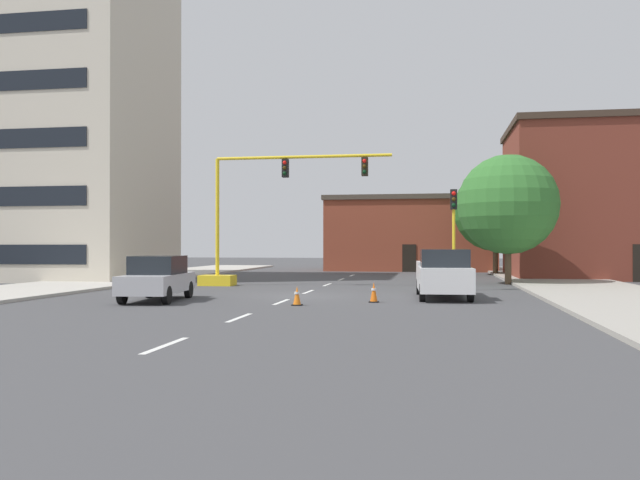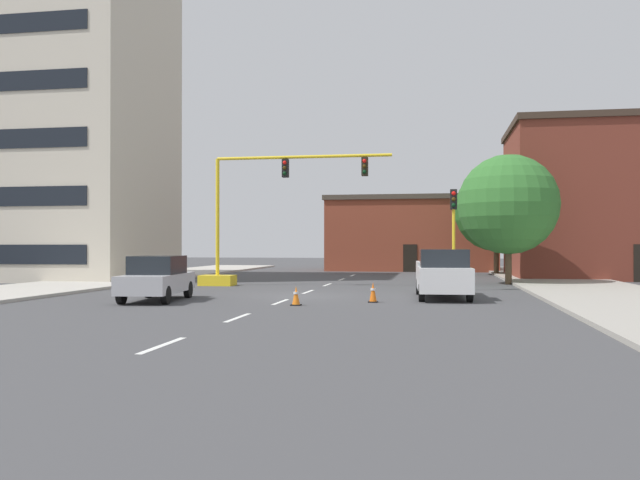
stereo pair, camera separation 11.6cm
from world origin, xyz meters
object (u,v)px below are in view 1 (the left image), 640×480
at_px(traffic_cone_roadside_a, 374,292).
at_px(tree_right_far, 495,210).
at_px(sedan_silver_near_left, 158,278).
at_px(traffic_cone_roadside_b, 297,296).
at_px(traffic_light_pole_right, 454,216).
at_px(pickup_truck_white, 443,274).
at_px(tree_right_mid, 508,205).
at_px(traffic_signal_gantry, 242,242).

bearing_deg(traffic_cone_roadside_a, tree_right_far, 74.53).
relative_size(sedan_silver_near_left, traffic_cone_roadside_b, 6.69).
relative_size(traffic_light_pole_right, pickup_truck_white, 0.87).
distance_m(tree_right_mid, tree_right_far, 11.07).
bearing_deg(sedan_silver_near_left, tree_right_far, 58.63).
height_order(traffic_signal_gantry, traffic_cone_roadside_a, traffic_signal_gantry).
relative_size(tree_right_far, traffic_cone_roadside_b, 10.89).
distance_m(pickup_truck_white, traffic_cone_roadside_b, 6.71).
xyz_separation_m(pickup_truck_white, traffic_cone_roadside_a, (-2.60, -2.46, -0.60)).
bearing_deg(pickup_truck_white, traffic_signal_gantry, 148.16).
relative_size(traffic_signal_gantry, tree_right_mid, 1.43).
bearing_deg(traffic_cone_roadside_b, traffic_cone_roadside_a, 33.73).
height_order(traffic_light_pole_right, sedan_silver_near_left, traffic_light_pole_right).
distance_m(traffic_light_pole_right, pickup_truck_white, 5.34).
bearing_deg(traffic_light_pole_right, sedan_silver_near_left, -145.69).
distance_m(sedan_silver_near_left, traffic_cone_roadside_a, 8.37).
bearing_deg(tree_right_mid, traffic_cone_roadside_b, -121.62).
height_order(tree_right_far, pickup_truck_white, tree_right_far).
bearing_deg(traffic_light_pole_right, traffic_cone_roadside_a, -113.93).
xyz_separation_m(tree_right_mid, traffic_cone_roadside_b, (-8.84, -14.35, -4.04)).
distance_m(tree_right_mid, sedan_silver_near_left, 20.05).
distance_m(traffic_signal_gantry, traffic_cone_roadside_a, 11.97).
bearing_deg(tree_right_mid, traffic_cone_roadside_a, -116.32).
height_order(traffic_signal_gantry, sedan_silver_near_left, traffic_signal_gantry).
bearing_deg(tree_right_far, tree_right_mid, -91.62).
height_order(tree_right_mid, sedan_silver_near_left, tree_right_mid).
bearing_deg(tree_right_far, traffic_light_pole_right, -101.58).
distance_m(sedan_silver_near_left, traffic_cone_roadside_b, 5.84).
distance_m(traffic_signal_gantry, tree_right_far, 20.72).
height_order(traffic_cone_roadside_a, traffic_cone_roadside_b, traffic_cone_roadside_a).
height_order(sedan_silver_near_left, traffic_cone_roadside_b, sedan_silver_near_left).
xyz_separation_m(traffic_signal_gantry, traffic_cone_roadside_a, (7.77, -8.90, -1.93)).
distance_m(tree_right_far, sedan_silver_near_left, 28.82).
height_order(traffic_light_pole_right, traffic_cone_roadside_a, traffic_light_pole_right).
bearing_deg(pickup_truck_white, traffic_cone_roadside_b, -141.05).
distance_m(traffic_light_pole_right, tree_right_mid, 6.36).
xyz_separation_m(traffic_signal_gantry, traffic_light_pole_right, (10.93, -1.78, 1.22)).
bearing_deg(traffic_signal_gantry, tree_right_mid, 14.87).
distance_m(traffic_signal_gantry, sedan_silver_near_left, 9.73).
bearing_deg(sedan_silver_near_left, traffic_cone_roadside_a, 4.88).
relative_size(traffic_signal_gantry, tree_right_far, 1.34).
relative_size(pickup_truck_white, sedan_silver_near_left, 1.18).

